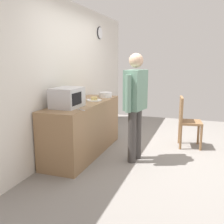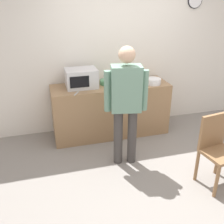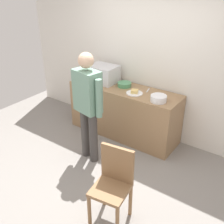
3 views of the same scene
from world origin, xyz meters
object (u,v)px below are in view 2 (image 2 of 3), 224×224
Objects in this scene: salad_bowl at (153,81)px; wooden_chair at (216,147)px; sandwich_plate at (127,84)px; cereal_bowl at (107,82)px; spoon_utensil at (76,93)px; fork_utensil at (129,80)px; person_standing at (126,99)px; microwave at (81,78)px.

salad_bowl reaches higher than wooden_chair.
salad_bowl is (0.45, -0.05, 0.03)m from sandwich_plate.
cereal_bowl is 0.65m from spoon_utensil.
person_standing reaches higher than fork_utensil.
salad_bowl is 1.46× the size of spoon_utensil.
microwave is 2.27m from wooden_chair.
cereal_bowl is at bearing 90.62° from person_standing.
wooden_chair is at bearing -66.39° from sandwich_plate.
sandwich_plate is (0.74, -0.13, -0.13)m from microwave.
sandwich_plate is at bearing -115.72° from fork_utensil.
spoon_utensil is 0.88m from person_standing.
wooden_chair reaches higher than fork_utensil.
sandwich_plate is 0.16× the size of person_standing.
microwave is 0.35m from spoon_utensil.
fork_utensil is at bearing 139.62° from salad_bowl.
person_standing is 1.31m from wooden_chair.
salad_bowl is 1.04× the size of cereal_bowl.
spoon_utensil is (-0.99, -0.40, 0.00)m from fork_utensil.
person_standing is at bearing -109.59° from sandwich_plate.
wooden_chair is at bearing -60.27° from cereal_bowl.
spoon_utensil is at bearing 130.95° from person_standing.
sandwich_plate is 0.46m from salad_bowl.
salad_bowl is at bearing 4.92° from spoon_utensil.
wooden_chair is at bearing -81.40° from salad_bowl.
sandwich_plate is 1.13× the size of cereal_bowl.
microwave reaches higher than salad_bowl.
spoon_utensil is 0.10× the size of person_standing.
person_standing is (0.44, -0.95, -0.05)m from microwave.
salad_bowl is 1.08m from person_standing.
fork_utensil is at bearing 64.28° from sandwich_plate.
person_standing reaches higher than microwave.
microwave is at bearing -172.63° from fork_utensil.
microwave reaches higher than fork_utensil.
microwave is 0.53× the size of wooden_chair.
spoon_utensil is 0.18× the size of wooden_chair.
cereal_bowl is (-0.76, 0.21, -0.01)m from salad_bowl.
microwave is 1.86× the size of sandwich_plate.
microwave is at bearing 114.88° from person_standing.
person_standing is at bearing -89.38° from cereal_bowl.
cereal_bowl is (0.43, 0.03, -0.11)m from microwave.
sandwich_plate reaches higher than spoon_utensil.
wooden_chair reaches higher than spoon_utensil.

